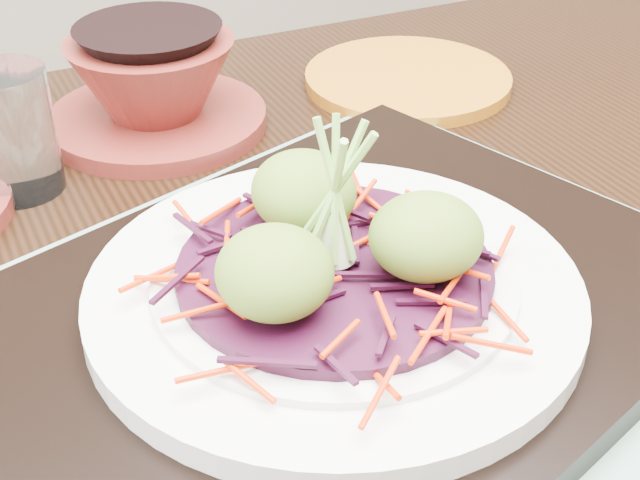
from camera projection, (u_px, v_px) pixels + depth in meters
name	position (u px, v px, depth m)	size (l,w,h in m)	color
dining_table	(333.00, 449.00, 0.57)	(1.36, 0.95, 0.82)	black
placemat	(334.00, 332.00, 0.50)	(0.48, 0.37, 0.00)	gray
serving_tray	(334.00, 316.00, 0.49)	(0.41, 0.31, 0.02)	black
white_plate	(334.00, 290.00, 0.48)	(0.27, 0.27, 0.02)	white
cabbage_bed	(334.00, 269.00, 0.48)	(0.17, 0.17, 0.01)	#330A23
carrot_julienne	(334.00, 256.00, 0.47)	(0.21, 0.21, 0.01)	red
guacamole_scoops	(335.00, 232.00, 0.46)	(0.15, 0.13, 0.05)	#587E26
scallion_garnish	(335.00, 198.00, 0.45)	(0.06, 0.06, 0.09)	#86C850
water_glass	(10.00, 132.00, 0.61)	(0.06, 0.06, 0.09)	white
terracotta_bowl_set	(154.00, 89.00, 0.70)	(0.18, 0.18, 0.07)	maroon
yellow_plate	(408.00, 79.00, 0.79)	(0.18, 0.18, 0.01)	#A25C12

